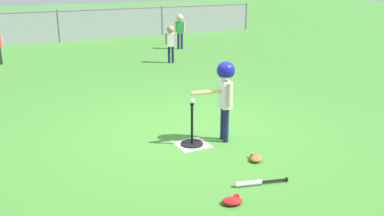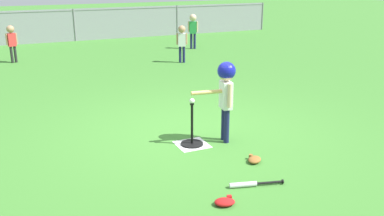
% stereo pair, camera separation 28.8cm
% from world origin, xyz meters
% --- Properties ---
extents(ground_plane, '(60.00, 60.00, 0.00)m').
position_xyz_m(ground_plane, '(0.00, 0.00, 0.00)').
color(ground_plane, '#3D7A2D').
extents(home_plate, '(0.44, 0.44, 0.01)m').
position_xyz_m(home_plate, '(-0.18, -0.49, 0.00)').
color(home_plate, white).
rests_on(home_plate, ground_plane).
extents(batting_tee, '(0.32, 0.32, 0.62)m').
position_xyz_m(batting_tee, '(-0.18, -0.49, 0.09)').
color(batting_tee, black).
rests_on(batting_tee, ground_plane).
extents(baseball_on_tee, '(0.07, 0.07, 0.07)m').
position_xyz_m(baseball_on_tee, '(-0.18, -0.49, 0.65)').
color(baseball_on_tee, white).
rests_on(baseball_on_tee, batting_tee).
extents(batter_child, '(0.64, 0.33, 1.17)m').
position_xyz_m(batter_child, '(0.31, -0.56, 0.84)').
color(batter_child, '#191E4C').
rests_on(batter_child, ground_plane).
extents(fielder_deep_left, '(0.28, 0.20, 1.01)m').
position_xyz_m(fielder_deep_left, '(1.99, 4.96, 0.65)').
color(fielder_deep_left, '#191E4C').
rests_on(fielder_deep_left, ground_plane).
extents(fielder_deep_center, '(0.30, 0.22, 1.11)m').
position_xyz_m(fielder_deep_center, '(3.19, 6.88, 0.71)').
color(fielder_deep_center, '#191E4C').
rests_on(fielder_deep_center, ground_plane).
extents(fielder_near_left, '(0.29, 0.20, 1.01)m').
position_xyz_m(fielder_near_left, '(-2.22, 6.86, 0.65)').
color(fielder_near_left, '#262626').
rests_on(fielder_near_left, ground_plane).
extents(spare_bat_silver, '(0.63, 0.22, 0.06)m').
position_xyz_m(spare_bat_silver, '(-0.10, -1.89, 0.03)').
color(spare_bat_silver, silver).
rests_on(spare_bat_silver, ground_plane).
extents(glove_by_plate, '(0.26, 0.22, 0.07)m').
position_xyz_m(glove_by_plate, '(-0.54, -2.13, 0.04)').
color(glove_by_plate, '#B21919').
rests_on(glove_by_plate, ground_plane).
extents(glove_near_bats, '(0.27, 0.27, 0.07)m').
position_xyz_m(glove_near_bats, '(0.32, -1.35, 0.04)').
color(glove_near_bats, brown).
rests_on(glove_near_bats, ground_plane).
extents(outfield_fence, '(16.06, 0.06, 1.15)m').
position_xyz_m(outfield_fence, '(0.00, 10.15, 0.62)').
color(outfield_fence, slate).
rests_on(outfield_fence, ground_plane).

